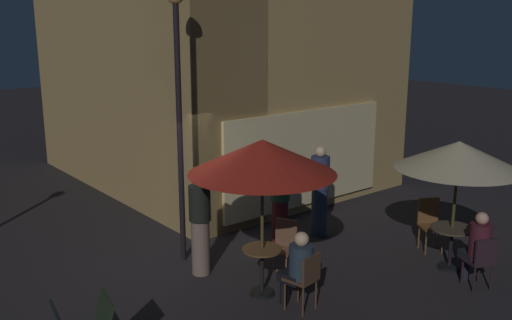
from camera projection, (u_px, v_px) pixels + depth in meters
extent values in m
plane|color=#272326|center=(190.00, 272.00, 9.84)|extent=(60.00, 60.00, 0.00)
cube|color=tan|center=(290.00, 2.00, 12.70)|extent=(6.40, 1.80, 9.16)
cube|color=tan|center=(129.00, 3.00, 13.70)|extent=(1.80, 8.16, 9.16)
cube|color=beige|center=(306.00, 158.00, 12.58)|extent=(4.48, 0.08, 2.10)
cylinder|color=black|center=(180.00, 137.00, 9.83)|extent=(0.10, 0.10, 4.49)
cylinder|color=black|center=(262.00, 293.00, 9.03)|extent=(0.40, 0.40, 0.03)
cylinder|color=black|center=(262.00, 272.00, 8.94)|extent=(0.06, 0.06, 0.74)
cylinder|color=brown|center=(262.00, 249.00, 8.85)|extent=(0.62, 0.62, 0.03)
cylinder|color=black|center=(449.00, 268.00, 9.96)|extent=(0.40, 0.40, 0.03)
cylinder|color=black|center=(450.00, 249.00, 9.88)|extent=(0.06, 0.06, 0.72)
cylinder|color=#483D2C|center=(452.00, 228.00, 9.79)|extent=(0.73, 0.73, 0.03)
cylinder|color=black|center=(262.00, 292.00, 9.02)|extent=(0.36, 0.36, 0.06)
cylinder|color=#4F3E21|center=(262.00, 221.00, 8.74)|extent=(0.05, 0.05, 2.43)
cone|color=#A12116|center=(262.00, 157.00, 8.51)|extent=(2.23, 2.23, 0.52)
cylinder|color=black|center=(449.00, 267.00, 9.96)|extent=(0.36, 0.36, 0.06)
cylinder|color=#453D1E|center=(454.00, 208.00, 9.71)|extent=(0.05, 0.05, 2.20)
cone|color=tan|center=(458.00, 155.00, 9.49)|extent=(2.07, 2.07, 0.47)
cylinder|color=#513625|center=(285.00, 295.00, 8.49)|extent=(0.03, 0.03, 0.48)
cylinder|color=#513625|center=(298.00, 287.00, 8.73)|extent=(0.03, 0.03, 0.48)
cylinder|color=#513625|center=(303.00, 302.00, 8.28)|extent=(0.03, 0.03, 0.48)
cylinder|color=#513625|center=(316.00, 294.00, 8.53)|extent=(0.03, 0.03, 0.48)
cube|color=#513625|center=(301.00, 279.00, 8.45)|extent=(0.48, 0.48, 0.04)
cube|color=#513625|center=(311.00, 269.00, 8.28)|extent=(0.41, 0.12, 0.39)
cylinder|color=brown|center=(286.00, 269.00, 9.39)|extent=(0.03, 0.03, 0.46)
cylinder|color=brown|center=(269.00, 266.00, 9.53)|extent=(0.03, 0.03, 0.46)
cylinder|color=brown|center=(294.00, 262.00, 9.66)|extent=(0.03, 0.03, 0.46)
cylinder|color=brown|center=(277.00, 259.00, 9.80)|extent=(0.03, 0.03, 0.46)
cube|color=brown|center=(282.00, 250.00, 9.54)|extent=(0.51, 0.51, 0.04)
cube|color=brown|center=(286.00, 232.00, 9.63)|extent=(0.19, 0.37, 0.47)
cylinder|color=brown|center=(442.00, 242.00, 10.53)|extent=(0.03, 0.03, 0.46)
cylinder|color=brown|center=(426.00, 243.00, 10.49)|extent=(0.03, 0.03, 0.46)
cylinder|color=brown|center=(435.00, 236.00, 10.84)|extent=(0.03, 0.03, 0.46)
cylinder|color=brown|center=(419.00, 237.00, 10.80)|extent=(0.03, 0.03, 0.46)
cube|color=brown|center=(431.00, 227.00, 10.61)|extent=(0.55, 0.55, 0.04)
cube|color=brown|center=(428.00, 210.00, 10.72)|extent=(0.36, 0.24, 0.49)
cylinder|color=black|center=(462.00, 272.00, 9.32)|extent=(0.03, 0.03, 0.44)
cylinder|color=black|center=(479.00, 270.00, 9.40)|extent=(0.03, 0.03, 0.44)
cylinder|color=black|center=(474.00, 280.00, 9.03)|extent=(0.03, 0.03, 0.44)
cylinder|color=black|center=(491.00, 278.00, 9.11)|extent=(0.03, 0.03, 0.44)
cube|color=black|center=(478.00, 261.00, 9.16)|extent=(0.52, 0.52, 0.04)
cube|color=black|center=(486.00, 252.00, 8.94)|extent=(0.37, 0.20, 0.42)
cube|color=black|center=(293.00, 276.00, 8.54)|extent=(0.42, 0.42, 0.14)
cylinder|color=black|center=(284.00, 288.00, 8.70)|extent=(0.14, 0.14, 0.49)
cylinder|color=#253442|center=(301.00, 262.00, 8.39)|extent=(0.36, 0.36, 0.52)
sphere|color=beige|center=(302.00, 239.00, 8.30)|extent=(0.22, 0.22, 0.22)
cube|color=black|center=(473.00, 256.00, 9.28)|extent=(0.45, 0.47, 0.14)
cylinder|color=black|center=(466.00, 266.00, 9.49)|extent=(0.14, 0.14, 0.49)
cylinder|color=#471823|center=(480.00, 242.00, 9.08)|extent=(0.34, 0.34, 0.59)
sphere|color=tan|center=(482.00, 218.00, 8.99)|extent=(0.20, 0.20, 0.20)
cylinder|color=#816A59|center=(201.00, 247.00, 9.67)|extent=(0.31, 0.31, 0.95)
cylinder|color=black|center=(200.00, 203.00, 9.49)|extent=(0.36, 0.36, 0.60)
sphere|color=beige|center=(199.00, 180.00, 9.39)|extent=(0.21, 0.21, 0.21)
cylinder|color=#26374E|center=(319.00, 212.00, 11.42)|extent=(0.31, 0.31, 0.97)
cylinder|color=navy|center=(320.00, 172.00, 11.23)|extent=(0.37, 0.37, 0.65)
sphere|color=beige|center=(321.00, 152.00, 11.13)|extent=(0.20, 0.20, 0.20)
cylinder|color=#53181D|center=(280.00, 224.00, 10.80)|extent=(0.31, 0.31, 0.93)
cylinder|color=#244632|center=(280.00, 183.00, 10.60)|extent=(0.36, 0.36, 0.67)
sphere|color=tan|center=(280.00, 160.00, 10.50)|extent=(0.20, 0.20, 0.20)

